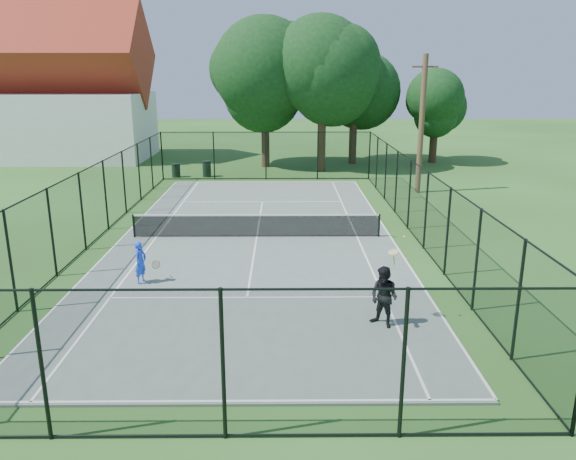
{
  "coord_description": "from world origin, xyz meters",
  "views": [
    {
      "loc": [
        1.09,
        -22.03,
        6.59
      ],
      "look_at": [
        1.25,
        -3.0,
        1.2
      ],
      "focal_mm": 35.0,
      "sensor_mm": 36.0,
      "label": 1
    }
  ],
  "objects_px": {
    "tennis_net": "(257,225)",
    "player_black": "(384,297)",
    "player_blue": "(141,262)",
    "trash_bin_left": "(176,170)",
    "trash_bin_right": "(207,169)",
    "utility_pole": "(422,124)"
  },
  "relations": [
    {
      "from": "trash_bin_left",
      "to": "trash_bin_right",
      "type": "distance_m",
      "value": 1.97
    },
    {
      "from": "trash_bin_left",
      "to": "player_black",
      "type": "bearing_deg",
      "value": -66.71
    },
    {
      "from": "trash_bin_left",
      "to": "trash_bin_right",
      "type": "bearing_deg",
      "value": 3.62
    },
    {
      "from": "trash_bin_right",
      "to": "player_black",
      "type": "bearing_deg",
      "value": -71.22
    },
    {
      "from": "trash_bin_right",
      "to": "player_blue",
      "type": "relative_size",
      "value": 0.75
    },
    {
      "from": "trash_bin_left",
      "to": "player_blue",
      "type": "distance_m",
      "value": 19.14
    },
    {
      "from": "tennis_net",
      "to": "utility_pole",
      "type": "relative_size",
      "value": 1.34
    },
    {
      "from": "utility_pole",
      "to": "tennis_net",
      "type": "bearing_deg",
      "value": -133.93
    },
    {
      "from": "tennis_net",
      "to": "trash_bin_left",
      "type": "bearing_deg",
      "value": 112.82
    },
    {
      "from": "trash_bin_right",
      "to": "player_blue",
      "type": "distance_m",
      "value": 19.12
    },
    {
      "from": "tennis_net",
      "to": "player_blue",
      "type": "bearing_deg",
      "value": -124.0
    },
    {
      "from": "tennis_net",
      "to": "trash_bin_left",
      "type": "relative_size",
      "value": 11.45
    },
    {
      "from": "trash_bin_left",
      "to": "utility_pole",
      "type": "height_order",
      "value": "utility_pole"
    },
    {
      "from": "tennis_net",
      "to": "player_blue",
      "type": "relative_size",
      "value": 7.32
    },
    {
      "from": "utility_pole",
      "to": "player_black",
      "type": "relative_size",
      "value": 3.12
    },
    {
      "from": "utility_pole",
      "to": "player_blue",
      "type": "bearing_deg",
      "value": -130.65
    },
    {
      "from": "trash_bin_left",
      "to": "player_blue",
      "type": "height_order",
      "value": "player_blue"
    },
    {
      "from": "tennis_net",
      "to": "player_black",
      "type": "distance_m",
      "value": 9.16
    },
    {
      "from": "trash_bin_left",
      "to": "utility_pole",
      "type": "bearing_deg",
      "value": -18.54
    },
    {
      "from": "trash_bin_left",
      "to": "utility_pole",
      "type": "relative_size",
      "value": 0.12
    },
    {
      "from": "tennis_net",
      "to": "player_blue",
      "type": "xyz_separation_m",
      "value": [
        -3.45,
        -5.12,
        0.17
      ]
    },
    {
      "from": "tennis_net",
      "to": "trash_bin_right",
      "type": "bearing_deg",
      "value": 105.44
    }
  ]
}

